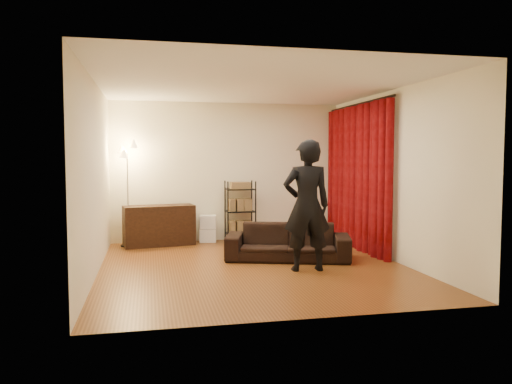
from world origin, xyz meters
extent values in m
plane|color=brown|center=(0.00, 0.00, 0.00)|extent=(5.00, 5.00, 0.00)
plane|color=white|center=(0.00, 0.00, 2.70)|extent=(5.00, 5.00, 0.00)
plane|color=white|center=(0.00, 2.50, 1.35)|extent=(5.00, 0.00, 5.00)
plane|color=white|center=(0.00, -2.50, 1.35)|extent=(5.00, 0.00, 5.00)
plane|color=white|center=(-2.25, 0.00, 1.35)|extent=(0.00, 5.00, 5.00)
plane|color=white|center=(2.25, 0.00, 1.35)|extent=(0.00, 5.00, 5.00)
cylinder|color=black|center=(2.15, 1.12, 2.58)|extent=(0.04, 2.65, 0.04)
imported|color=black|center=(0.64, 0.37, 0.29)|extent=(2.09, 1.30, 0.57)
imported|color=black|center=(0.69, -0.41, 0.94)|extent=(0.71, 0.49, 1.89)
cube|color=black|center=(-1.35, 2.12, 0.37)|extent=(1.34, 0.69, 0.75)
camera|label=1|loc=(-1.52, -7.23, 1.64)|focal=35.00mm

